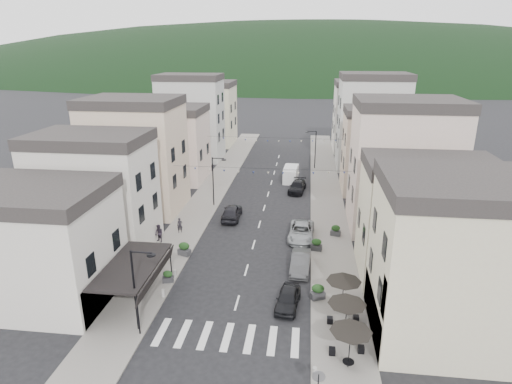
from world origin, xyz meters
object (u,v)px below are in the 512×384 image
parked_car_a (288,299)px  parked_car_e (232,212)px  pedestrian_b (159,234)px  parked_car_b (300,262)px  parked_car_d (297,187)px  pedestrian_a (180,225)px  delivery_van (291,173)px  parked_car_c (301,232)px

parked_car_a → parked_car_e: parked_car_e is taller
pedestrian_b → parked_car_e: bearing=78.3°
parked_car_a → pedestrian_b: (-12.98, 9.24, 0.35)m
parked_car_b → parked_car_d: 20.96m
pedestrian_b → pedestrian_a: bearing=89.9°
parked_car_d → delivery_van: delivery_van is taller
parked_car_d → pedestrian_a: bearing=-120.3°
parked_car_c → delivery_van: size_ratio=1.13×
parked_car_a → pedestrian_a: 16.49m
parked_car_a → parked_car_c: bearing=92.9°
pedestrian_a → parked_car_c: bearing=-17.9°
parked_car_d → delivery_van: (-1.06, 4.70, 0.40)m
pedestrian_a → pedestrian_b: 2.80m
parked_car_c → parked_car_d: (-0.81, 14.55, -0.05)m
parked_car_c → pedestrian_a: (-12.35, -0.24, 0.16)m
parked_car_c → pedestrian_a: size_ratio=3.41×
parked_car_c → pedestrian_b: 13.97m
parked_car_a → delivery_van: (-1.16, 31.19, 0.42)m
parked_car_d → pedestrian_a: pedestrian_a is taller
parked_car_d → pedestrian_a: 18.76m
parked_car_d → pedestrian_b: (-12.89, -17.25, 0.33)m
parked_car_b → parked_car_c: 6.39m
parked_car_a → pedestrian_b: pedestrian_b is taller
parked_car_a → delivery_van: 31.21m
pedestrian_a → pedestrian_b: size_ratio=0.87×
parked_car_c → parked_car_e: parked_car_e is taller
delivery_van → pedestrian_a: (-10.47, -19.50, -0.19)m
delivery_van → pedestrian_a: size_ratio=3.03×
pedestrian_b → parked_car_d: bearing=82.0°
parked_car_b → parked_car_c: bearing=93.4°
parked_car_c → delivery_van: 19.35m
delivery_van → parked_car_a: bearing=-84.6°
parked_car_a → parked_car_b: parked_car_b is taller
parked_car_a → parked_car_c: 11.96m
parked_car_e → pedestrian_a: size_ratio=3.04×
parked_car_b → parked_car_c: (-0.07, 6.39, 0.00)m
parked_car_b → parked_car_d: size_ratio=0.94×
pedestrian_a → parked_car_b: bearing=-45.4°
pedestrian_a → pedestrian_b: (-1.35, -2.45, 0.12)m
parked_car_b → delivery_van: (-1.95, 25.64, 0.36)m
parked_car_a → pedestrian_a: pedestrian_a is taller
parked_car_e → pedestrian_b: (-5.94, -6.95, 0.21)m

